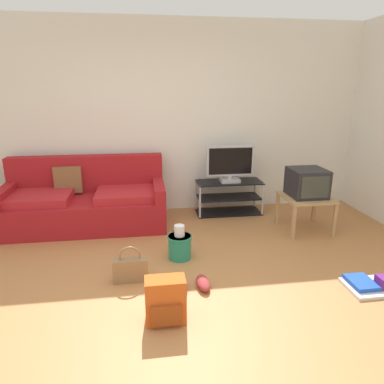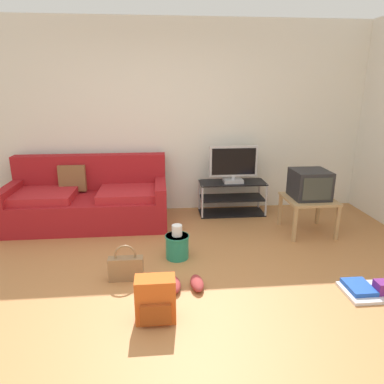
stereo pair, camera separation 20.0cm
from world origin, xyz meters
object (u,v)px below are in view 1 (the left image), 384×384
side_table (306,201)px  backpack (166,301)px  tv_stand (229,197)px  crt_tv (307,183)px  floor_tray (373,285)px  flat_tv (230,164)px  handbag (131,269)px  sneakers_pair (192,284)px  couch (86,202)px  cleaning_bucket (180,245)px

side_table → backpack: bearing=-140.0°
tv_stand → side_table: bearing=-43.4°
crt_tv → floor_tray: size_ratio=0.90×
flat_tv → crt_tv: 1.10m
backpack → floor_tray: size_ratio=0.76×
handbag → sneakers_pair: handbag is taller
couch → cleaning_bucket: bearing=-45.3°
tv_stand → crt_tv: size_ratio=2.13×
flat_tv → side_table: bearing=-42.5°
couch → sneakers_pair: couch is taller
tv_stand → flat_tv: 0.50m
flat_tv → side_table: 1.16m
crt_tv → side_table: bearing=-90.0°
tv_stand → sneakers_pair: (-0.83, -1.94, -0.20)m
flat_tv → handbag: (-1.39, -1.71, -0.61)m
side_table → cleaning_bucket: side_table is taller
couch → crt_tv: (2.83, -0.58, 0.32)m
cleaning_bucket → couch: bearing=134.7°
flat_tv → crt_tv: bearing=-41.9°
couch → side_table: couch is taller
flat_tv → backpack: (-1.10, -2.36, -0.56)m
floor_tray → backpack: bearing=-174.3°
couch → crt_tv: bearing=-11.5°
backpack → handbag: backpack is taller
cleaning_bucket → sneakers_pair: cleaning_bucket is taller
side_table → handbag: size_ratio=1.62×
backpack → floor_tray: (1.93, 0.19, -0.14)m
side_table → cleaning_bucket: size_ratio=1.55×
tv_stand → sneakers_pair: tv_stand is taller
cleaning_bucket → handbag: bearing=-141.8°
side_table → backpack: size_ratio=1.58×
couch → flat_tv: size_ratio=3.06×
crt_tv → backpack: bearing=-139.7°
couch → sneakers_pair: bearing=-56.2°
handbag → crt_tv: bearing=24.0°
tv_stand → cleaning_bucket: size_ratio=2.48×
side_table → backpack: side_table is taller
side_table → crt_tv: crt_tv is taller
flat_tv → floor_tray: 2.42m
couch → backpack: bearing=-67.5°
crt_tv → sneakers_pair: size_ratio=1.27×
tv_stand → backpack: (-1.10, -2.38, -0.06)m
side_table → handbag: 2.42m
handbag → cleaning_bucket: 0.66m
crt_tv → couch: bearing=168.5°
flat_tv → crt_tv: flat_tv is taller
cleaning_bucket → floor_tray: 1.91m
couch → flat_tv: (2.01, 0.16, 0.42)m
tv_stand → cleaning_bucket: 1.59m
tv_stand → floor_tray: 2.35m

